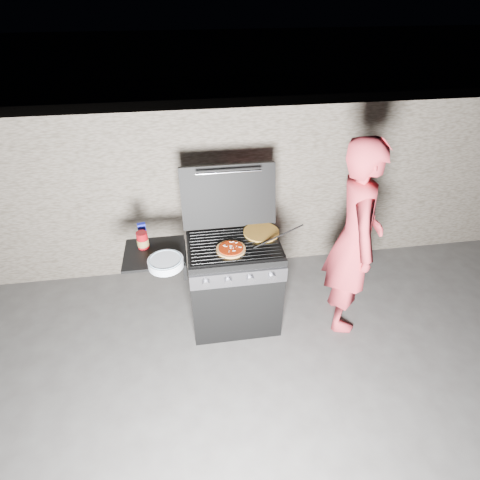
{
  "coord_description": "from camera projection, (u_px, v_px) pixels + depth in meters",
  "views": [
    {
      "loc": [
        -0.33,
        -2.56,
        2.77
      ],
      "look_at": [
        0.05,
        0.0,
        0.95
      ],
      "focal_mm": 28.0,
      "sensor_mm": 36.0,
      "label": 1
    }
  ],
  "objects": [
    {
      "name": "plate_stack",
      "position": [
        166.0,
        263.0,
        2.94
      ],
      "size": [
        0.35,
        0.35,
        0.06
      ],
      "primitive_type": "cylinder",
      "rotation": [
        0.0,
        0.0,
        0.28
      ],
      "color": "white",
      "rests_on": "gas_grill"
    },
    {
      "name": "sauce_jar",
      "position": [
        143.0,
        240.0,
        3.12
      ],
      "size": [
        0.12,
        0.12,
        0.15
      ],
      "primitive_type": "cylinder",
      "rotation": [
        0.0,
        0.0,
        0.37
      ],
      "color": "maroon",
      "rests_on": "gas_grill"
    },
    {
      "name": "pizza_topped",
      "position": [
        231.0,
        249.0,
        3.11
      ],
      "size": [
        0.26,
        0.26,
        0.03
      ],
      "primitive_type": null,
      "rotation": [
        0.0,
        0.0,
        0.07
      ],
      "color": "#DC8841",
      "rests_on": "gas_grill"
    },
    {
      "name": "pizza_plain",
      "position": [
        261.0,
        232.0,
        3.32
      ],
      "size": [
        0.38,
        0.38,
        0.02
      ],
      "primitive_type": "cylinder",
      "rotation": [
        0.0,
        0.0,
        -0.22
      ],
      "color": "gold",
      "rests_on": "gas_grill"
    },
    {
      "name": "tongs",
      "position": [
        279.0,
        236.0,
        3.2
      ],
      "size": [
        0.47,
        0.17,
        0.1
      ],
      "primitive_type": "cylinder",
      "rotation": [
        0.0,
        1.4,
        0.32
      ],
      "color": "black",
      "rests_on": "gas_grill"
    },
    {
      "name": "gas_grill",
      "position": [
        208.0,
        287.0,
        3.41
      ],
      "size": [
        1.34,
        0.79,
        0.91
      ],
      "primitive_type": null,
      "color": "black",
      "rests_on": "ground"
    },
    {
      "name": "stone_wall",
      "position": [
        221.0,
        189.0,
        4.04
      ],
      "size": [
        8.0,
        0.35,
        1.8
      ],
      "primitive_type": "cube",
      "color": "gray",
      "rests_on": "ground"
    },
    {
      "name": "blue_carton",
      "position": [
        142.0,
        231.0,
        3.23
      ],
      "size": [
        0.08,
        0.05,
        0.15
      ],
      "primitive_type": "cube",
      "rotation": [
        0.0,
        0.0,
        0.2
      ],
      "color": "#161DB5",
      "rests_on": "gas_grill"
    },
    {
      "name": "person",
      "position": [
        354.0,
        240.0,
        3.22
      ],
      "size": [
        0.57,
        0.75,
        1.84
      ],
      "primitive_type": "imported",
      "rotation": [
        0.0,
        0.0,
        1.36
      ],
      "color": "#D83945",
      "rests_on": "ground"
    },
    {
      "name": "ground",
      "position": [
        235.0,
        319.0,
        3.71
      ],
      "size": [
        50.0,
        50.0,
        0.0
      ],
      "primitive_type": "plane",
      "color": "#403E3C"
    }
  ]
}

